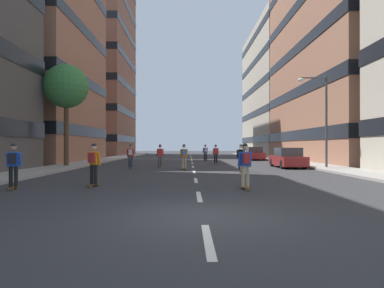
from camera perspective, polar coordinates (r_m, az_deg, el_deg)
The scene contains 20 objects.
ground_plane at distance 30.77m, azimuth 0.06°, elevation -3.39°, with size 137.18×137.18×0.00m, color #333335.
sidewalk_left at distance 34.93m, azimuth -16.34°, elevation -2.89°, with size 2.85×62.87×0.14m, color #9E9991.
sidewalk_right at distance 35.12m, azimuth 16.25°, elevation -2.88°, with size 2.85×62.87×0.14m, color #9E9991.
lane_markings at distance 30.91m, azimuth 0.06°, elevation -3.37°, with size 0.16×52.20×0.01m.
building_left_mid at distance 40.75m, azimuth -28.78°, elevation 12.50°, with size 15.92×16.24×21.13m.
building_left_far at distance 63.88m, azimuth -18.36°, elevation 15.42°, with size 15.92×17.59×37.66m.
building_right_far at distance 62.49m, azimuth 17.81°, elevation 8.72°, with size 15.92×23.52×22.64m.
parked_car_near at distance 38.51m, azimuth 10.70°, elevation -1.71°, with size 1.82×4.40×1.52m.
parked_car_mid at distance 26.00m, azimuth 16.28°, elevation -2.42°, with size 1.82×4.40×1.52m.
street_tree_near at distance 27.47m, azimuth -21.03°, elevation 9.24°, with size 3.37×3.37×7.82m.
streetlamp_right at distance 25.33m, azimuth 21.56°, elevation 5.31°, with size 2.13×0.30×6.50m.
skater_0 at distance 12.81m, azimuth 9.26°, elevation -3.28°, with size 0.55×0.91×1.78m.
skater_1 at distance 35.92m, azimuth 2.35°, elevation -1.32°, with size 0.56×0.92×1.78m.
skater_2 at distance 14.13m, azimuth -16.77°, elevation -2.99°, with size 0.57×0.92×1.78m.
skater_3 at distance 21.21m, azimuth 8.49°, elevation -2.15°, with size 0.57×0.92×1.78m.
skater_4 at distance 14.37m, azimuth -28.65°, elevation -2.92°, with size 0.57×0.92×1.78m.
skater_5 at distance 30.29m, azimuth 4.15°, elevation -1.58°, with size 0.53×0.90×1.78m.
skater_6 at distance 24.49m, azimuth -10.66°, elevation -1.82°, with size 0.55×0.92×1.78m.
skater_7 at distance 22.85m, azimuth -1.39°, elevation -1.94°, with size 0.56×0.92×1.78m.
skater_8 at distance 25.70m, azimuth -5.56°, elevation -1.82°, with size 0.54×0.91×1.78m.
Camera 1 is at (-0.35, -7.86, 1.70)m, focal length 30.66 mm.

